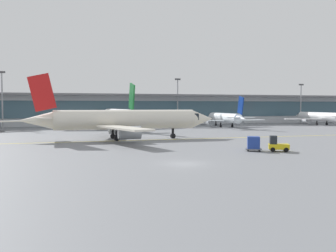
% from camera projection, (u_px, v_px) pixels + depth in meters
% --- Properties ---
extents(ground_plane, '(400.00, 400.00, 0.00)m').
position_uv_depth(ground_plane, '(184.00, 164.00, 39.62)').
color(ground_plane, slate).
extents(taxiway_centreline_stripe, '(109.98, 2.89, 0.01)m').
position_uv_depth(taxiway_centreline_stripe, '(128.00, 140.00, 65.62)').
color(taxiway_centreline_stripe, yellow).
rests_on(taxiway_centreline_stripe, ground_plane).
extents(terminal_concourse, '(209.36, 11.00, 9.60)m').
position_uv_depth(terminal_concourse, '(95.00, 109.00, 115.73)').
color(terminal_concourse, '#B2B7BC').
rests_on(terminal_concourse, ground_plane).
extents(gate_airplane_2, '(31.62, 34.04, 11.28)m').
position_uv_depth(gate_airplane_2, '(118.00, 116.00, 97.77)').
color(gate_airplane_2, white).
rests_on(gate_airplane_2, ground_plane).
extents(gate_airplane_3, '(24.04, 25.88, 8.57)m').
position_uv_depth(gate_airplane_3, '(225.00, 118.00, 105.98)').
color(gate_airplane_3, white).
rests_on(gate_airplane_3, ground_plane).
extents(gate_airplane_4, '(24.21, 26.09, 8.64)m').
position_uv_depth(gate_airplane_4, '(320.00, 117.00, 117.27)').
color(gate_airplane_4, white).
rests_on(gate_airplane_4, ground_plane).
extents(taxiing_regional_jet, '(34.89, 32.50, 11.58)m').
position_uv_depth(taxiing_regional_jet, '(124.00, 120.00, 67.21)').
color(taxiing_regional_jet, silver).
rests_on(taxiing_regional_jet, ground_plane).
extents(baggage_tug, '(2.95, 2.48, 2.10)m').
position_uv_depth(baggage_tug, '(277.00, 145.00, 50.10)').
color(baggage_tug, yellow).
rests_on(baggage_tug, ground_plane).
extents(cargo_dolly_lead, '(2.59, 2.37, 1.94)m').
position_uv_depth(cargo_dolly_lead, '(253.00, 143.00, 50.57)').
color(cargo_dolly_lead, '#595B60').
rests_on(cargo_dolly_lead, ground_plane).
extents(apron_light_mast_1, '(1.80, 0.36, 15.09)m').
position_uv_depth(apron_light_mast_1, '(2.00, 97.00, 98.96)').
color(apron_light_mast_1, gray).
rests_on(apron_light_mast_1, ground_plane).
extents(apron_light_mast_2, '(1.80, 0.36, 14.49)m').
position_uv_depth(apron_light_mast_2, '(178.00, 100.00, 117.47)').
color(apron_light_mast_2, gray).
rests_on(apron_light_mast_2, ground_plane).
extents(apron_light_mast_3, '(1.80, 0.36, 13.41)m').
position_uv_depth(apron_light_mast_3, '(301.00, 102.00, 128.33)').
color(apron_light_mast_3, gray).
rests_on(apron_light_mast_3, ground_plane).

